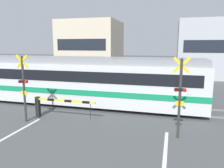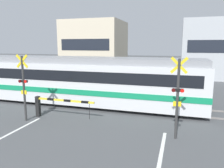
{
  "view_description": "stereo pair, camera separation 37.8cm",
  "coord_description": "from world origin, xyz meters",
  "px_view_note": "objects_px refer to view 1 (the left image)",
  "views": [
    {
      "loc": [
        3.37,
        -1.28,
        3.85
      ],
      "look_at": [
        0.0,
        10.81,
        1.6
      ],
      "focal_mm": 35.0,
      "sensor_mm": 36.0,
      "label": 1
    },
    {
      "loc": [
        3.73,
        -1.17,
        3.85
      ],
      "look_at": [
        0.0,
        10.81,
        1.6
      ],
      "focal_mm": 35.0,
      "sensor_mm": 36.0,
      "label": 2
    }
  ],
  "objects_px": {
    "crossing_barrier_near": "(51,104)",
    "crossing_signal_left": "(24,85)",
    "crossing_signal_right": "(180,94)",
    "commuter_train": "(38,77)",
    "pedestrian": "(135,79)",
    "crossing_barrier_far": "(162,88)"
  },
  "relations": [
    {
      "from": "crossing_signal_left",
      "to": "pedestrian",
      "type": "relative_size",
      "value": 1.99
    },
    {
      "from": "crossing_barrier_near",
      "to": "crossing_signal_left",
      "type": "xyz_separation_m",
      "value": [
        -1.0,
        -0.77,
        1.1
      ]
    },
    {
      "from": "pedestrian",
      "to": "crossing_signal_right",
      "type": "bearing_deg",
      "value": -69.79
    },
    {
      "from": "crossing_signal_right",
      "to": "commuter_train",
      "type": "bearing_deg",
      "value": 157.19
    },
    {
      "from": "crossing_barrier_far",
      "to": "crossing_signal_right",
      "type": "bearing_deg",
      "value": -81.55
    },
    {
      "from": "crossing_barrier_near",
      "to": "crossing_signal_left",
      "type": "height_order",
      "value": "crossing_signal_left"
    },
    {
      "from": "crossing_barrier_near",
      "to": "crossing_signal_right",
      "type": "xyz_separation_m",
      "value": [
        6.42,
        -0.77,
        1.1
      ]
    },
    {
      "from": "crossing_signal_left",
      "to": "pedestrian",
      "type": "xyz_separation_m",
      "value": [
        4.03,
        9.2,
        -0.89
      ]
    },
    {
      "from": "crossing_barrier_near",
      "to": "crossing_signal_left",
      "type": "relative_size",
      "value": 1.0
    },
    {
      "from": "commuter_train",
      "to": "crossing_barrier_near",
      "type": "height_order",
      "value": "commuter_train"
    },
    {
      "from": "commuter_train",
      "to": "crossing_barrier_near",
      "type": "distance_m",
      "value": 4.33
    },
    {
      "from": "crossing_barrier_near",
      "to": "crossing_signal_right",
      "type": "relative_size",
      "value": 1.0
    },
    {
      "from": "commuter_train",
      "to": "crossing_signal_right",
      "type": "xyz_separation_m",
      "value": [
        9.27,
        -3.9,
        0.23
      ]
    },
    {
      "from": "pedestrian",
      "to": "commuter_train",
      "type": "bearing_deg",
      "value": -137.99
    },
    {
      "from": "crossing_barrier_near",
      "to": "crossing_signal_left",
      "type": "distance_m",
      "value": 1.68
    },
    {
      "from": "crossing_barrier_far",
      "to": "crossing_signal_right",
      "type": "xyz_separation_m",
      "value": [
        1.0,
        -6.76,
        1.1
      ]
    },
    {
      "from": "crossing_signal_right",
      "to": "pedestrian",
      "type": "distance_m",
      "value": 9.85
    },
    {
      "from": "commuter_train",
      "to": "crossing_signal_left",
      "type": "relative_size",
      "value": 6.43
    },
    {
      "from": "crossing_signal_left",
      "to": "crossing_signal_right",
      "type": "distance_m",
      "value": 7.42
    },
    {
      "from": "commuter_train",
      "to": "crossing_barrier_far",
      "type": "relative_size",
      "value": 6.46
    },
    {
      "from": "commuter_train",
      "to": "crossing_signal_right",
      "type": "relative_size",
      "value": 6.43
    },
    {
      "from": "crossing_barrier_near",
      "to": "crossing_barrier_far",
      "type": "distance_m",
      "value": 8.08
    }
  ]
}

